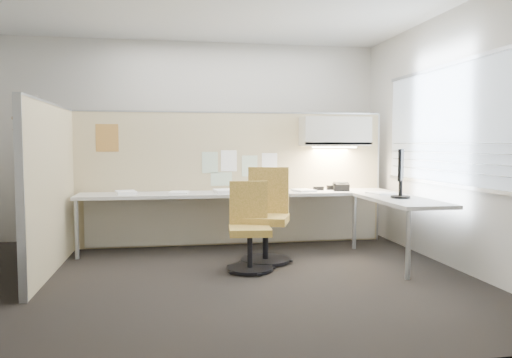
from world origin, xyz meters
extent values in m
cube|color=black|center=(0.00, 0.00, -0.01)|extent=(5.50, 4.50, 0.01)
cube|color=beige|center=(0.00, 2.25, 1.40)|extent=(5.50, 0.02, 2.80)
cube|color=beige|center=(0.00, -2.25, 1.40)|extent=(5.50, 0.02, 2.80)
cube|color=beige|center=(2.75, 0.00, 1.40)|extent=(0.02, 4.50, 2.80)
cube|color=#A5B4C0|center=(2.73, 0.00, 1.55)|extent=(0.01, 2.80, 1.30)
cube|color=tan|center=(0.55, 1.60, 0.88)|extent=(4.10, 0.06, 1.75)
cube|color=tan|center=(-1.50, 0.50, 0.88)|extent=(0.06, 2.20, 1.75)
cube|color=beige|center=(0.60, 1.27, 0.71)|extent=(4.00, 0.60, 0.04)
cube|color=beige|center=(2.30, 0.23, 0.71)|extent=(0.60, 1.47, 0.04)
cube|color=beige|center=(0.60, 1.54, 0.34)|extent=(3.90, 0.02, 0.64)
cylinder|color=#A5A8AA|center=(-1.35, 1.02, 0.34)|extent=(0.05, 0.05, 0.69)
cylinder|color=#A5A8AA|center=(2.05, -0.45, 0.34)|extent=(0.05, 0.05, 0.69)
cylinder|color=#A5A8AA|center=(2.05, 1.02, 0.34)|extent=(0.05, 0.05, 0.69)
cube|color=beige|center=(1.90, 1.39, 1.51)|extent=(0.90, 0.36, 0.38)
cube|color=#FFEABF|center=(1.90, 1.39, 1.30)|extent=(0.60, 0.06, 0.02)
cube|color=#8CBF8C|center=(0.25, 1.57, 1.10)|extent=(0.21, 0.00, 0.28)
cube|color=white|center=(0.50, 1.57, 1.12)|extent=(0.21, 0.00, 0.28)
cube|color=#8CBF8C|center=(0.78, 1.57, 1.05)|extent=(0.21, 0.00, 0.28)
cube|color=white|center=(1.05, 1.57, 1.08)|extent=(0.21, 0.00, 0.28)
cube|color=#8CBF8C|center=(0.40, 1.57, 0.88)|extent=(0.28, 0.00, 0.18)
cube|color=white|center=(0.90, 1.57, 0.86)|extent=(0.21, 0.00, 0.14)
cube|color=#FF9D20|center=(-1.05, 1.57, 1.42)|extent=(0.28, 0.00, 0.35)
cylinder|color=black|center=(0.55, 0.13, 0.03)|extent=(0.49, 0.49, 0.03)
cylinder|color=black|center=(0.55, 0.13, 0.22)|extent=(0.06, 0.06, 0.38)
cube|color=#E9B056|center=(0.55, 0.13, 0.43)|extent=(0.47, 0.47, 0.08)
cube|color=#E9B056|center=(0.57, 0.34, 0.71)|extent=(0.42, 0.09, 0.47)
cylinder|color=black|center=(0.79, 0.47, 0.03)|extent=(0.56, 0.56, 0.03)
cylinder|color=black|center=(0.79, 0.47, 0.25)|extent=(0.06, 0.06, 0.43)
cube|color=#E9B056|center=(0.79, 0.47, 0.49)|extent=(0.63, 0.63, 0.09)
cube|color=#E9B056|center=(0.87, 0.70, 0.80)|extent=(0.47, 0.22, 0.54)
cylinder|color=black|center=(2.30, 0.25, 0.75)|extent=(0.22, 0.22, 0.02)
cylinder|color=black|center=(2.30, 0.25, 0.84)|extent=(0.04, 0.04, 0.20)
cube|color=black|center=(2.30, 0.25, 1.11)|extent=(0.29, 0.47, 0.35)
cube|color=black|center=(2.30, 0.25, 1.11)|extent=(0.24, 0.42, 0.31)
cube|color=black|center=(1.95, 1.24, 0.78)|extent=(0.24, 0.23, 0.12)
cylinder|color=black|center=(1.86, 1.26, 0.81)|extent=(0.07, 0.17, 0.04)
cube|color=black|center=(1.67, 1.34, 0.76)|extent=(0.14, 0.05, 0.05)
cube|color=black|center=(1.85, 1.39, 0.76)|extent=(0.11, 0.07, 0.06)
cube|color=silver|center=(-1.50, -0.19, 1.77)|extent=(0.14, 0.02, 0.02)
cylinder|color=silver|center=(-1.57, -0.19, 1.69)|extent=(0.02, 0.02, 0.14)
cube|color=#AD7F4C|center=(-1.57, -0.19, 1.56)|extent=(0.02, 0.44, 0.12)
cube|color=#AD7F4C|center=(-1.60, -0.16, 1.52)|extent=(0.02, 0.44, 0.12)
cube|color=#A7A9B2|center=(-1.58, -0.24, 0.93)|extent=(0.01, 0.07, 1.09)
cube|color=white|center=(-0.81, 1.28, 0.75)|extent=(0.29, 0.34, 0.04)
cube|color=white|center=(-0.16, 1.29, 0.74)|extent=(0.27, 0.33, 0.02)
cube|color=white|center=(0.39, 1.19, 0.75)|extent=(0.27, 0.33, 0.04)
cube|color=white|center=(0.82, 1.31, 0.74)|extent=(0.26, 0.32, 0.02)
cube|color=white|center=(1.44, 1.25, 0.74)|extent=(0.29, 0.34, 0.02)
cube|color=white|center=(2.27, 0.74, 0.74)|extent=(0.29, 0.34, 0.02)
camera|label=1|loc=(-0.26, -5.00, 1.34)|focal=35.00mm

